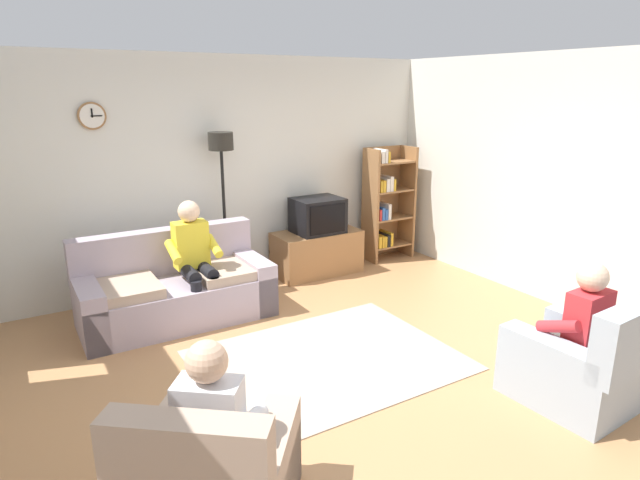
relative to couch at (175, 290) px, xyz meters
The scene contains 13 objects.
ground_plane 2.02m from the couch, 62.88° to the right, with size 12.00×12.00×0.00m, color #B27F51.
back_wall_assembly 1.64m from the couch, 44.21° to the left, with size 6.20×0.17×2.70m.
right_wall 4.29m from the couch, 25.23° to the right, with size 0.12×5.80×2.70m, color silver.
couch is the anchor object (origin of this frame).
tv_stand 2.04m from the couch, 13.43° to the left, with size 1.10×0.56×0.55m.
tv 2.09m from the couch, 12.76° to the left, with size 0.60×0.49×0.44m.
bookshelf 3.22m from the couch, ahead, with size 0.68×0.36×1.55m.
floor_lamp 1.50m from the couch, 35.84° to the left, with size 0.28×0.28×1.85m.
armchair_near_bookshelf 3.79m from the couch, 54.75° to the right, with size 0.85×0.92×0.90m.
area_rug 1.83m from the couch, 61.07° to the right, with size 2.20×1.70×0.01m, color #AD9E8E.
person_on_couch 0.45m from the couch, 29.59° to the right, with size 0.51×0.54×1.24m.
person_in_left_armchair 2.84m from the couch, 101.88° to the right, with size 0.62×0.64×1.12m.
person_in_right_armchair 3.73m from the couch, 54.02° to the right, with size 0.53×0.55×1.12m.
Camera 1 is at (-2.31, -3.42, 2.34)m, focal length 30.11 mm.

